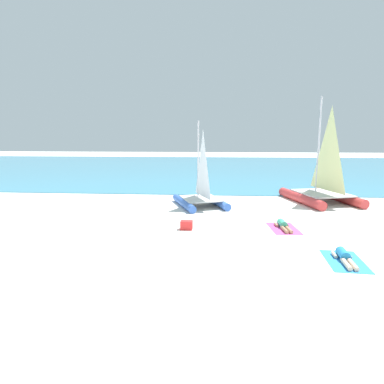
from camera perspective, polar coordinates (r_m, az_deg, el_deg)
name	(u,v)px	position (r m, az deg, el deg)	size (l,w,h in m)	color
ground_plane	(199,197)	(21.08, 1.17, -0.83)	(120.00, 120.00, 0.00)	white
ocean_water	(209,167)	(41.41, 2.92, 4.34)	(120.00, 40.00, 0.05)	teal
sailboat_blue	(201,194)	(18.18, 1.49, -0.28)	(3.42, 4.18, 4.69)	blue
sailboat_red	(322,187)	(20.58, 21.53, 0.80)	(4.07, 5.28, 6.10)	#CC3838
towel_left	(283,228)	(14.44, 15.55, -6.08)	(1.10, 1.90, 0.01)	#D84C99
sunbather_left	(283,225)	(14.47, 15.51, -5.53)	(0.58, 1.57, 0.30)	#3FB28C
towel_right	(345,261)	(11.45, 24.92, -10.79)	(1.10, 1.90, 0.01)	#338CD8
sunbather_right	(344,256)	(11.47, 24.87, -10.09)	(0.57, 1.57, 0.30)	#268CCC
cooler_box	(187,225)	(13.74, -0.95, -5.76)	(0.50, 0.36, 0.36)	red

